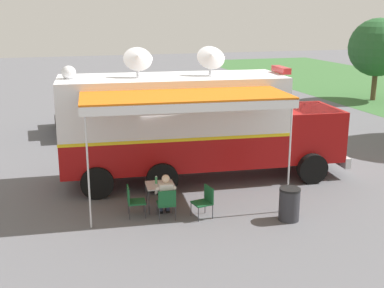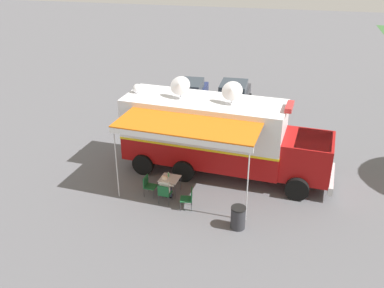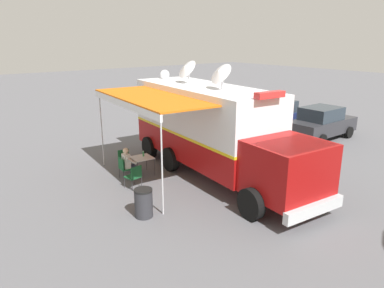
# 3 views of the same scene
# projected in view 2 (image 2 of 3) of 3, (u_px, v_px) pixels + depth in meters

# --- Properties ---
(ground_plane) EXTENTS (100.00, 100.00, 0.00)m
(ground_plane) POSITION_uv_depth(u_px,v_px,m) (203.00, 169.00, 20.62)
(ground_plane) COLOR #5B5B60
(lot_stripe) EXTENTS (0.55, 4.79, 0.01)m
(lot_stripe) POSITION_uv_depth(u_px,v_px,m) (225.00, 143.00, 23.18)
(lot_stripe) COLOR silver
(lot_stripe) RESTS_ON ground
(command_truck) EXTENTS (5.36, 9.67, 4.53)m
(command_truck) POSITION_uv_depth(u_px,v_px,m) (219.00, 134.00, 19.53)
(command_truck) COLOR #9E0F0F
(command_truck) RESTS_ON ground
(folding_table) EXTENTS (0.87, 0.87, 0.73)m
(folding_table) POSITION_uv_depth(u_px,v_px,m) (170.00, 179.00, 18.46)
(folding_table) COLOR silver
(folding_table) RESTS_ON ground
(water_bottle) EXTENTS (0.07, 0.07, 0.22)m
(water_bottle) POSITION_uv_depth(u_px,v_px,m) (169.00, 174.00, 18.51)
(water_bottle) COLOR #3F9959
(water_bottle) RESTS_ON folding_table
(folding_chair_at_table) EXTENTS (0.52, 0.52, 0.87)m
(folding_chair_at_table) POSITION_uv_depth(u_px,v_px,m) (164.00, 192.00, 17.83)
(folding_chair_at_table) COLOR #19562D
(folding_chair_at_table) RESTS_ON ground
(folding_chair_beside_table) EXTENTS (0.52, 0.52, 0.87)m
(folding_chair_beside_table) POSITION_uv_depth(u_px,v_px,m) (148.00, 184.00, 18.41)
(folding_chair_beside_table) COLOR #19562D
(folding_chair_beside_table) RESTS_ON ground
(folding_chair_spare_by_truck) EXTENTS (0.56, 0.56, 0.87)m
(folding_chair_spare_by_truck) POSITION_uv_depth(u_px,v_px,m) (189.00, 197.00, 17.50)
(folding_chair_spare_by_truck) COLOR #19562D
(folding_chair_spare_by_truck) RESTS_ON ground
(seated_responder) EXTENTS (0.69, 0.59, 1.25)m
(seated_responder) POSITION_uv_depth(u_px,v_px,m) (166.00, 187.00, 17.93)
(seated_responder) COLOR silver
(seated_responder) RESTS_ON ground
(trash_bin) EXTENTS (0.57, 0.57, 0.91)m
(trash_bin) POSITION_uv_depth(u_px,v_px,m) (238.00, 218.00, 16.35)
(trash_bin) COLOR #2D2D33
(trash_bin) RESTS_ON ground
(car_behind_truck) EXTENTS (4.21, 2.04, 1.76)m
(car_behind_truck) POSITION_uv_depth(u_px,v_px,m) (233.00, 96.00, 27.33)
(car_behind_truck) COLOR #2D2D33
(car_behind_truck) RESTS_ON ground
(car_far_corner) EXTENTS (4.26, 2.14, 1.76)m
(car_far_corner) POSITION_uv_depth(u_px,v_px,m) (189.00, 94.00, 27.60)
(car_far_corner) COLOR navy
(car_far_corner) RESTS_ON ground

